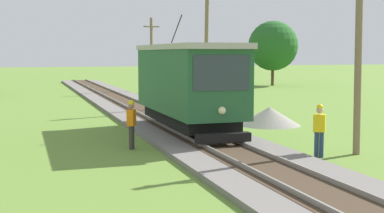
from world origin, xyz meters
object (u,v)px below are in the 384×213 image
at_px(utility_pole_far, 152,54).
at_px(second_worker, 131,122).
at_px(gravel_pile, 269,116).
at_px(utility_pole_mid, 206,43).
at_px(tree_left_far, 273,46).
at_px(utility_pole_near_tram, 358,52).
at_px(track_worker, 319,128).
at_px(red_tram, 188,83).

distance_m(utility_pole_far, second_worker, 27.42).
bearing_deg(utility_pole_far, gravel_pile, -88.86).
bearing_deg(utility_pole_mid, tree_left_far, 53.96).
xyz_separation_m(utility_pole_near_tram, track_worker, (-1.52, -0.13, -2.50)).
height_order(utility_pole_far, track_worker, utility_pole_far).
bearing_deg(track_worker, utility_pole_far, -143.34).
relative_size(utility_pole_mid, utility_pole_far, 1.21).
bearing_deg(track_worker, utility_pole_mid, -146.01).
relative_size(red_tram, utility_pole_far, 1.31).
distance_m(gravel_pile, second_worker, 8.70).
bearing_deg(track_worker, red_tram, -116.71).
relative_size(gravel_pile, second_worker, 1.66).
bearing_deg(track_worker, gravel_pile, -154.81).
bearing_deg(utility_pole_near_tram, gravel_pile, 86.64).
distance_m(utility_pole_far, gravel_pile, 22.34).
height_order(red_tram, gravel_pile, red_tram).
xyz_separation_m(utility_pole_far, gravel_pile, (0.44, -22.15, -2.91)).
xyz_separation_m(red_tram, track_worker, (2.67, -6.07, -1.21)).
xyz_separation_m(utility_pole_near_tram, utility_pole_far, (0.00, 29.64, -0.14)).
bearing_deg(utility_pole_mid, utility_pole_near_tram, -90.00).
bearing_deg(second_worker, track_worker, -1.18).
height_order(red_tram, tree_left_far, tree_left_far).
bearing_deg(utility_pole_near_tram, track_worker, -175.04).
relative_size(utility_pole_mid, tree_left_far, 1.15).
relative_size(utility_pole_near_tram, utility_pole_mid, 0.86).
xyz_separation_m(red_tram, utility_pole_far, (4.19, 23.70, 1.16)).
height_order(track_worker, tree_left_far, tree_left_far).
bearing_deg(tree_left_far, gravel_pile, -116.88).
bearing_deg(utility_pole_mid, utility_pole_far, 90.00).
bearing_deg(tree_left_far, utility_pole_far, -158.24).
bearing_deg(utility_pole_far, utility_pole_near_tram, -90.00).
bearing_deg(red_tram, track_worker, -66.28).
height_order(red_tram, utility_pole_near_tram, utility_pole_near_tram).
height_order(utility_pole_far, tree_left_far, tree_left_far).
bearing_deg(red_tram, tree_left_far, 57.51).
bearing_deg(utility_pole_far, track_worker, -92.92).
xyz_separation_m(gravel_pile, tree_left_far, (14.18, 27.98, 3.77)).
bearing_deg(utility_pole_near_tram, utility_pole_mid, 90.00).
height_order(utility_pole_far, gravel_pile, utility_pole_far).
xyz_separation_m(utility_pole_mid, second_worker, (-7.14, -12.11, -3.06)).
distance_m(track_worker, tree_left_far, 39.23).
bearing_deg(second_worker, utility_pole_far, 104.84).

